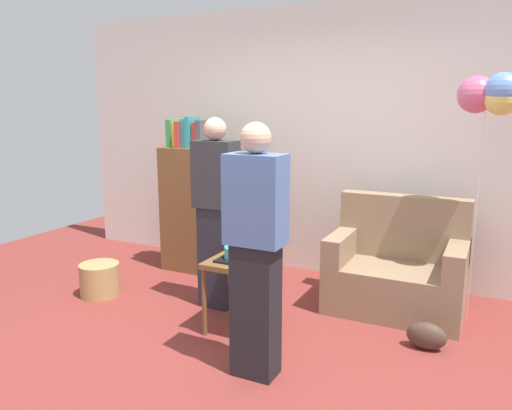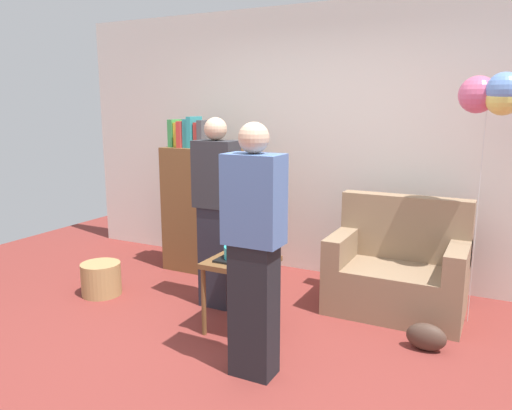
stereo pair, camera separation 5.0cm
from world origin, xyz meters
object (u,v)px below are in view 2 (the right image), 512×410
object	(u,v)px
couch	(398,272)
side_table	(241,270)
birthday_cake	(241,253)
wicker_basket	(101,279)
bookshelf	(202,206)
person_holding_cake	(254,251)
person_blowing_candles	(217,212)
balloon_bunch	(493,94)
handbag	(426,337)

from	to	relation	value
couch	side_table	distance (m)	1.38
birthday_cake	wicker_basket	bearing A→B (deg)	177.99
couch	birthday_cake	size ratio (longest dim) A/B	3.44
bookshelf	person_holding_cake	bearing A→B (deg)	-48.11
wicker_basket	birthday_cake	bearing A→B (deg)	-2.01
side_table	birthday_cake	xyz separation A→B (m)	(-0.00, -0.00, 0.14)
side_table	birthday_cake	size ratio (longest dim) A/B	1.78
side_table	couch	bearing A→B (deg)	43.43
side_table	person_holding_cake	bearing A→B (deg)	-54.19
person_holding_cake	side_table	bearing A→B (deg)	-31.23
side_table	person_blowing_candles	distance (m)	0.64
person_blowing_candles	couch	bearing A→B (deg)	26.55
birthday_cake	side_table	bearing A→B (deg)	36.77
birthday_cake	person_blowing_candles	bearing A→B (deg)	141.28
balloon_bunch	side_table	bearing A→B (deg)	-149.39
bookshelf	birthday_cake	bearing A→B (deg)	-45.46
side_table	balloon_bunch	distance (m)	2.28
balloon_bunch	birthday_cake	bearing A→B (deg)	-149.39
person_blowing_candles	handbag	world-z (taller)	person_blowing_candles
birthday_cake	balloon_bunch	xyz separation A→B (m)	(1.60, 0.95, 1.19)
side_table	person_blowing_candles	size ratio (longest dim) A/B	0.35
side_table	person_holding_cake	distance (m)	0.75
person_holding_cake	balloon_bunch	size ratio (longest dim) A/B	0.83
side_table	balloon_bunch	xyz separation A→B (m)	(1.60, 0.95, 1.32)
bookshelf	wicker_basket	bearing A→B (deg)	-113.56
side_table	person_holding_cake	size ratio (longest dim) A/B	0.35
couch	balloon_bunch	size ratio (longest dim) A/B	0.56
couch	person_holding_cake	size ratio (longest dim) A/B	0.67
couch	side_table	world-z (taller)	couch
side_table	wicker_basket	world-z (taller)	side_table
side_table	person_holding_cake	xyz separation A→B (m)	(0.39, -0.54, 0.35)
bookshelf	birthday_cake	distance (m)	1.51
bookshelf	couch	bearing A→B (deg)	-3.74
bookshelf	handbag	bearing A→B (deg)	-17.86
bookshelf	birthday_cake	size ratio (longest dim) A/B	5.04
wicker_basket	balloon_bunch	distance (m)	3.64
couch	wicker_basket	world-z (taller)	couch
couch	person_blowing_candles	xyz separation A→B (m)	(-1.41, -0.61, 0.49)
person_blowing_candles	handbag	xyz separation A→B (m)	(1.76, -0.03, -0.73)
person_holding_cake	handbag	distance (m)	1.47
side_table	balloon_bunch	world-z (taller)	balloon_bunch
side_table	person_blowing_candles	world-z (taller)	person_blowing_candles
wicker_basket	couch	bearing A→B (deg)	19.58
wicker_basket	balloon_bunch	world-z (taller)	balloon_bunch
couch	side_table	bearing A→B (deg)	-136.57
bookshelf	balloon_bunch	bearing A→B (deg)	-2.79
person_blowing_candles	balloon_bunch	xyz separation A→B (m)	(2.02, 0.61, 0.97)
person_holding_cake	wicker_basket	xyz separation A→B (m)	(-1.89, 0.59, -0.68)
person_blowing_candles	balloon_bunch	bearing A→B (deg)	20.14
bookshelf	handbag	world-z (taller)	bookshelf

